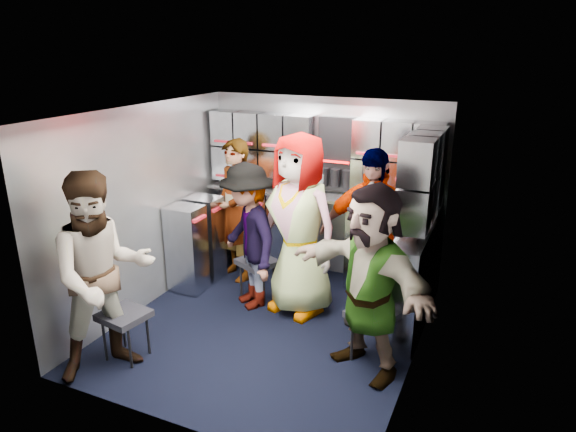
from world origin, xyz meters
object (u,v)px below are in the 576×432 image
at_px(jump_seat_mid_left, 257,264).
at_px(attendant_arc_d, 370,239).
at_px(jump_seat_near_left, 124,318).
at_px(attendant_arc_e, 370,281).
at_px(jump_seat_center, 305,264).
at_px(attendant_arc_b, 248,237).
at_px(attendant_arc_a, 103,276).
at_px(jump_seat_mid_right, 372,278).
at_px(attendant_arc_c, 299,225).
at_px(attendant_standing, 236,211).
at_px(jump_seat_near_right, 373,316).

height_order(jump_seat_mid_left, attendant_arc_d, attendant_arc_d).
distance_m(jump_seat_near_left, jump_seat_mid_left, 1.59).
bearing_deg(attendant_arc_e, jump_seat_center, 165.86).
height_order(jump_seat_near_left, jump_seat_mid_left, jump_seat_near_left).
relative_size(attendant_arc_b, attendant_arc_d, 0.87).
bearing_deg(attendant_arc_d, attendant_arc_a, -134.22).
distance_m(attendant_arc_a, attendant_arc_d, 2.42).
bearing_deg(jump_seat_mid_left, attendant_arc_a, -107.51).
xyz_separation_m(jump_seat_mid_right, attendant_arc_d, (0.00, -0.18, 0.49)).
distance_m(jump_seat_near_left, attendant_arc_b, 1.47).
height_order(jump_seat_mid_left, attendant_arc_e, attendant_arc_e).
height_order(attendant_arc_a, attendant_arc_c, attendant_arc_c).
bearing_deg(jump_seat_center, attendant_arc_a, -120.28).
bearing_deg(jump_seat_mid_right, attendant_arc_c, -161.81).
relative_size(jump_seat_center, attendant_standing, 0.32).
bearing_deg(attendant_arc_e, jump_seat_mid_left, -178.70).
xyz_separation_m(attendant_arc_b, attendant_arc_e, (1.45, -0.61, 0.05)).
distance_m(jump_seat_near_left, attendant_arc_d, 2.36).
bearing_deg(attendant_arc_a, jump_seat_center, 4.29).
height_order(jump_seat_mid_right, jump_seat_near_right, jump_seat_near_right).
xyz_separation_m(jump_seat_mid_right, attendant_standing, (-1.69, 0.20, 0.44)).
height_order(jump_seat_near_right, attendant_arc_a, attendant_arc_a).
xyz_separation_m(jump_seat_near_left, jump_seat_near_right, (1.98, 0.88, 0.01)).
bearing_deg(jump_seat_mid_right, attendant_arc_e, -77.37).
relative_size(attendant_standing, attendant_arc_a, 0.95).
relative_size(jump_seat_center, jump_seat_near_right, 1.08).
xyz_separation_m(jump_seat_center, jump_seat_mid_right, (0.72, 0.06, -0.04)).
bearing_deg(attendant_arc_b, attendant_arc_d, 47.76).
bearing_deg(attendant_arc_c, attendant_arc_b, -152.35).
bearing_deg(attendant_standing, jump_seat_near_right, 0.35).
relative_size(jump_seat_mid_left, jump_seat_near_right, 1.00).
relative_size(jump_seat_near_left, attendant_standing, 0.27).
height_order(attendant_standing, attendant_arc_c, attendant_arc_c).
height_order(jump_seat_near_left, jump_seat_near_right, jump_seat_near_right).
relative_size(jump_seat_near_left, attendant_arc_b, 0.29).
distance_m(attendant_standing, attendant_arc_d, 1.74).
bearing_deg(jump_seat_near_right, jump_seat_near_left, -155.90).
relative_size(jump_seat_mid_left, attendant_standing, 0.29).
relative_size(attendant_standing, attendant_arc_b, 1.07).
bearing_deg(jump_seat_center, jump_seat_near_right, -37.78).
bearing_deg(attendant_arc_a, jump_seat_mid_left, 17.06).
height_order(jump_seat_near_right, attendant_arc_b, attendant_arc_b).
distance_m(jump_seat_mid_left, attendant_arc_a, 1.82).
bearing_deg(jump_seat_near_left, jump_seat_center, 57.01).
xyz_separation_m(attendant_standing, attendant_arc_b, (0.46, -0.55, -0.06)).
xyz_separation_m(attendant_arc_c, attendant_arc_e, (0.93, -0.72, -0.11)).
xyz_separation_m(attendant_arc_a, attendant_arc_e, (1.98, 0.88, -0.05)).
distance_m(attendant_arc_d, attendant_arc_e, 0.81).
distance_m(jump_seat_near_right, attendant_arc_a, 2.29).
relative_size(jump_seat_near_right, attendant_arc_e, 0.30).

